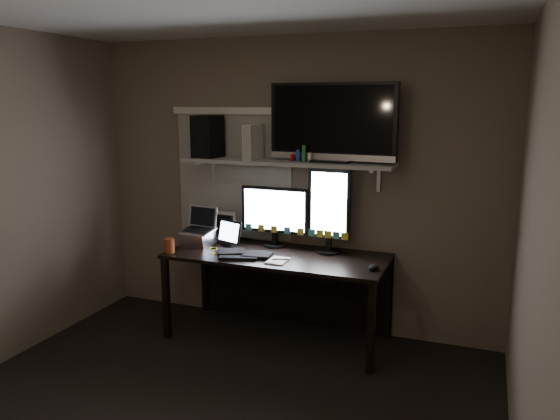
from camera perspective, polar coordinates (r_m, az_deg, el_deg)
The scene contains 19 objects.
back_wall at distance 4.72m, azimuth 1.31°, elevation 2.63°, with size 3.60×3.60×0.00m, color #705F50.
right_wall at distance 2.70m, azimuth 25.29°, elevation -5.13°, with size 3.60×3.60×0.00m, color #705F50.
window_blinds at distance 4.91m, azimuth -4.82°, elevation 3.52°, with size 1.10×0.02×1.10m, color #BCB8A8.
desk at distance 4.65m, azimuth 0.23°, elevation -6.34°, with size 1.80×0.75×0.73m.
wall_shelf at distance 4.53m, azimuth 0.58°, elevation 5.00°, with size 1.80×0.35×0.03m, color #A9A9A4.
monitor_landscape at distance 4.67m, azimuth -0.54°, elevation -0.65°, with size 0.60×0.06×0.53m, color black.
monitor_portrait at distance 4.46m, azimuth 5.17°, elevation -0.06°, with size 0.36×0.07×0.71m, color black.
keyboard at distance 4.46m, azimuth -3.75°, elevation -4.58°, with size 0.47×0.18×0.03m, color black.
mouse at distance 4.14m, azimuth 9.74°, elevation -5.90°, with size 0.07×0.11×0.04m, color black.
notepad at distance 4.29m, azimuth -0.24°, elevation -5.32°, with size 0.14×0.20×0.01m, color white.
tablet at distance 4.73m, azimuth -5.26°, elevation -2.43°, with size 0.26×0.11×0.23m, color black.
file_sorter at distance 4.93m, azimuth -5.88°, elevation -1.71°, with size 0.20×0.09×0.25m, color black.
laptop at distance 4.78m, azimuth -8.60°, elevation -1.77°, with size 0.29×0.23×0.32m, color silver.
cup at distance 4.62m, azimuth -11.46°, elevation -3.65°, with size 0.08×0.08×0.12m, color #98391B.
sticky_notes at distance 4.62m, azimuth -7.07°, elevation -4.23°, with size 0.27×0.20×0.00m, color gold, non-canonical shape.
tv at distance 4.40m, azimuth 5.50°, elevation 9.06°, with size 1.05×0.19×0.63m, color black.
game_console at distance 4.61m, azimuth -2.83°, elevation 7.10°, with size 0.07×0.24×0.29m, color silver.
speaker at distance 4.80m, azimuth -7.57°, elevation 7.62°, with size 0.20×0.24×0.36m, color black.
bottles at distance 4.44m, azimuth 2.21°, elevation 5.88°, with size 0.20×0.04×0.13m, color #A50F0C, non-canonical shape.
Camera 1 is at (1.56, -2.60, 1.97)m, focal length 35.00 mm.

